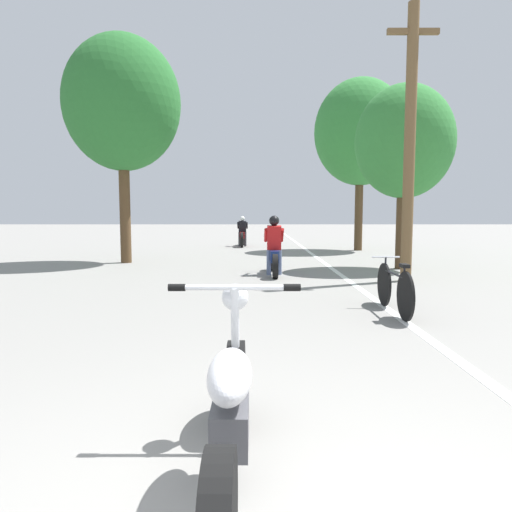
% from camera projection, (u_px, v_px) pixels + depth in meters
% --- Properties ---
extents(lane_stripe_edge, '(0.14, 48.00, 0.01)m').
position_uv_depth(lane_stripe_edge, '(323.00, 261.00, 14.43)').
color(lane_stripe_edge, white).
rests_on(lane_stripe_edge, ground).
extents(utility_pole, '(1.10, 0.24, 5.93)m').
position_uv_depth(utility_pole, '(412.00, 141.00, 9.83)').
color(utility_pole, brown).
rests_on(utility_pole, ground).
extents(roadside_tree_right_near, '(2.60, 2.34, 4.89)m').
position_uv_depth(roadside_tree_right_near, '(407.00, 142.00, 12.05)').
color(roadside_tree_right_near, '#513A23').
rests_on(roadside_tree_right_near, ground).
extents(roadside_tree_right_far, '(3.65, 3.28, 6.80)m').
position_uv_depth(roadside_tree_right_far, '(362.00, 133.00, 18.05)').
color(roadside_tree_right_far, '#513A23').
rests_on(roadside_tree_right_far, ground).
extents(roadside_tree_left, '(3.43, 3.09, 6.71)m').
position_uv_depth(roadside_tree_left, '(124.00, 104.00, 13.45)').
color(roadside_tree_left, '#513A23').
rests_on(roadside_tree_left, ground).
extents(motorcycle_foreground, '(0.86, 2.09, 1.04)m').
position_uv_depth(motorcycle_foreground, '(232.00, 410.00, 2.50)').
color(motorcycle_foreground, black).
rests_on(motorcycle_foreground, ground).
extents(motorcycle_rider_lead, '(0.50, 2.05, 1.44)m').
position_uv_depth(motorcycle_rider_lead, '(276.00, 252.00, 11.16)').
color(motorcycle_rider_lead, black).
rests_on(motorcycle_rider_lead, ground).
extents(motorcycle_rider_far, '(0.50, 2.20, 1.37)m').
position_uv_depth(motorcycle_rider_far, '(244.00, 235.00, 20.69)').
color(motorcycle_rider_far, black).
rests_on(motorcycle_rider_far, ground).
extents(bicycle_parked, '(0.44, 1.76, 0.82)m').
position_uv_depth(bicycle_parked, '(396.00, 288.00, 6.83)').
color(bicycle_parked, black).
rests_on(bicycle_parked, ground).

